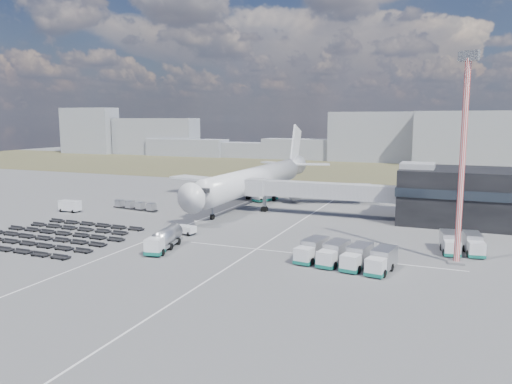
% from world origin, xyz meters
% --- Properties ---
extents(ground, '(420.00, 420.00, 0.00)m').
position_xyz_m(ground, '(0.00, 0.00, 0.00)').
color(ground, '#565659').
rests_on(ground, ground).
extents(grass_strip, '(420.00, 90.00, 0.01)m').
position_xyz_m(grass_strip, '(0.00, 110.00, 0.01)').
color(grass_strip, brown).
rests_on(grass_strip, ground).
extents(lane_markings, '(47.12, 110.00, 0.01)m').
position_xyz_m(lane_markings, '(9.77, 3.00, 0.01)').
color(lane_markings, silver).
rests_on(lane_markings, ground).
extents(terminal, '(30.40, 16.40, 11.00)m').
position_xyz_m(terminal, '(47.77, 23.96, 5.25)').
color(terminal, black).
rests_on(terminal, ground).
extents(jet_bridge, '(30.30, 3.80, 7.05)m').
position_xyz_m(jet_bridge, '(15.90, 20.42, 5.05)').
color(jet_bridge, '#939399').
rests_on(jet_bridge, ground).
extents(airliner, '(51.59, 64.53, 17.62)m').
position_xyz_m(airliner, '(0.00, 32.38, 5.29)').
color(airliner, silver).
rests_on(airliner, ground).
extents(skyline, '(303.16, 23.59, 24.95)m').
position_xyz_m(skyline, '(-11.94, 149.52, 9.35)').
color(skyline, gray).
rests_on(skyline, ground).
extents(fuel_tanker, '(4.05, 9.71, 3.05)m').
position_xyz_m(fuel_tanker, '(3.45, -13.22, 1.52)').
color(fuel_tanker, silver).
rests_on(fuel_tanker, ground).
extents(pushback_tug, '(3.43, 2.18, 1.47)m').
position_xyz_m(pushback_tug, '(1.53, -3.69, 0.73)').
color(pushback_tug, silver).
rests_on(pushback_tug, ground).
extents(utility_van, '(4.46, 2.04, 2.36)m').
position_xyz_m(utility_van, '(-30.88, 5.00, 1.18)').
color(utility_van, silver).
rests_on(utility_van, ground).
extents(catering_truck, '(4.79, 6.76, 2.87)m').
position_xyz_m(catering_truck, '(1.55, 32.93, 1.47)').
color(catering_truck, silver).
rests_on(catering_truck, ground).
extents(service_trucks_near, '(12.89, 8.49, 2.66)m').
position_xyz_m(service_trucks_near, '(29.91, -11.50, 1.44)').
color(service_trucks_near, silver).
rests_on(service_trucks_near, ground).
extents(service_trucks_far, '(6.32, 7.21, 2.60)m').
position_xyz_m(service_trucks_far, '(44.02, 1.06, 1.42)').
color(service_trucks_far, silver).
rests_on(service_trucks_far, ground).
extents(uld_row, '(11.44, 3.01, 1.57)m').
position_xyz_m(uld_row, '(-19.85, 12.09, 0.94)').
color(uld_row, black).
rests_on(uld_row, ground).
extents(baggage_dollies, '(25.06, 20.34, 0.64)m').
position_xyz_m(baggage_dollies, '(-17.62, -13.72, 0.32)').
color(baggage_dollies, black).
rests_on(baggage_dollies, ground).
extents(floodlight_mast, '(2.59, 2.13, 27.55)m').
position_xyz_m(floodlight_mast, '(43.42, -4.65, 13.81)').
color(floodlight_mast, red).
rests_on(floodlight_mast, ground).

